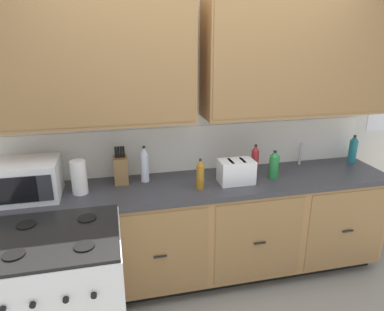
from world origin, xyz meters
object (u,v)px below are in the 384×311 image
(paper_towel_roll, at_px, (79,177))
(bottle_green, at_px, (274,165))
(bottle_clear, at_px, (145,164))
(toaster, at_px, (236,171))
(microwave, at_px, (25,180))
(knife_block, at_px, (121,169))
(stove_range, at_px, (63,301))
(bottle_teal, at_px, (353,149))
(bottle_amber, at_px, (200,174))
(bottle_red, at_px, (255,160))

(paper_towel_roll, relative_size, bottle_green, 1.10)
(bottle_clear, height_order, bottle_green, bottle_clear)
(toaster, bearing_deg, microwave, 177.14)
(knife_block, bearing_deg, stove_range, -118.41)
(bottle_clear, bearing_deg, stove_range, -128.63)
(bottle_teal, xyz_separation_m, bottle_clear, (-1.95, -0.02, 0.02))
(microwave, distance_m, paper_towel_roll, 0.38)
(bottle_green, bearing_deg, microwave, 178.48)
(toaster, height_order, bottle_green, bottle_green)
(toaster, height_order, bottle_amber, bottle_amber)
(bottle_green, bearing_deg, bottle_clear, 171.10)
(bottle_red, bearing_deg, knife_block, 175.56)
(paper_towel_roll, bearing_deg, bottle_teal, 3.38)
(stove_range, height_order, paper_towel_roll, paper_towel_roll)
(microwave, relative_size, toaster, 1.71)
(bottle_teal, height_order, bottle_red, bottle_red)
(bottle_green, bearing_deg, bottle_red, 145.50)
(stove_range, distance_m, bottle_teal, 2.73)
(toaster, xyz_separation_m, bottle_amber, (-0.31, -0.06, 0.03))
(microwave, bearing_deg, bottle_clear, 7.43)
(bottle_green, distance_m, bottle_red, 0.16)
(bottle_green, bearing_deg, knife_block, 171.87)
(bottle_teal, distance_m, bottle_red, 1.03)
(stove_range, distance_m, toaster, 1.54)
(stove_range, xyz_separation_m, bottle_green, (1.67, 0.60, 0.55))
(knife_block, distance_m, bottle_red, 1.12)
(bottle_teal, distance_m, bottle_amber, 1.57)
(stove_range, height_order, toaster, toaster)
(bottle_teal, bearing_deg, stove_range, -162.89)
(paper_towel_roll, distance_m, bottle_red, 1.43)
(bottle_teal, bearing_deg, paper_towel_roll, -176.62)
(stove_range, bearing_deg, bottle_amber, 26.94)
(stove_range, distance_m, paper_towel_roll, 0.86)
(bottle_amber, bearing_deg, paper_towel_roll, 171.95)
(toaster, bearing_deg, bottle_teal, 9.97)
(paper_towel_roll, height_order, bottle_red, bottle_red)
(stove_range, xyz_separation_m, bottle_teal, (2.56, 0.79, 0.56))
(bottle_clear, bearing_deg, knife_block, 176.24)
(toaster, relative_size, bottle_green, 1.18)
(bottle_teal, relative_size, bottle_green, 1.10)
(toaster, height_order, knife_block, knife_block)
(knife_block, relative_size, bottle_teal, 1.19)
(stove_range, relative_size, bottle_red, 3.50)
(microwave, bearing_deg, bottle_green, -1.52)
(stove_range, relative_size, bottle_clear, 3.16)
(microwave, xyz_separation_m, bottle_red, (1.80, 0.04, -0.01))
(toaster, distance_m, paper_towel_roll, 1.22)
(stove_range, xyz_separation_m, bottle_red, (1.54, 0.69, 0.57))
(toaster, xyz_separation_m, bottle_teal, (1.23, 0.22, 0.03))
(bottle_green, bearing_deg, paper_towel_roll, 178.40)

